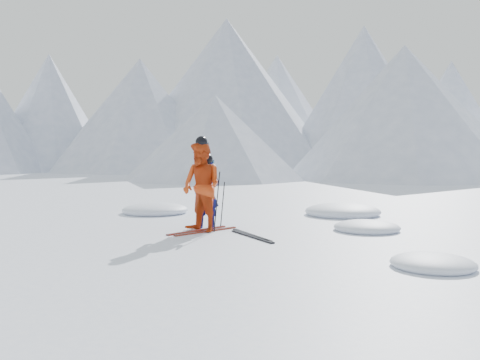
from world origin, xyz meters
The scene contains 12 objects.
ground centered at (0.00, 0.00, 0.00)m, with size 160.00×160.00×0.00m, color white.
skier_blue centered at (-1.99, 0.14, 0.79)m, with size 0.58×0.38×1.58m, color #0D104F.
skier_red centered at (-1.82, -0.32, 0.98)m, with size 0.95×0.74×1.96m, color #CA3C10.
pole_blue_left centered at (-2.29, 0.29, 0.53)m, with size 0.02×0.02×1.06m, color black.
pole_blue_right centered at (-1.74, 0.39, 0.53)m, with size 0.02×0.02×1.06m, color black.
pole_red_left centered at (-2.12, -0.07, 0.65)m, with size 0.02×0.02×1.31m, color black.
pole_red_right centered at (-1.52, -0.17, 0.65)m, with size 0.02×0.02×1.31m, color black.
ski_worn_left centered at (-1.94, -0.32, 0.01)m, with size 0.09×1.70×0.03m, color black.
ski_worn_right centered at (-1.70, -0.32, 0.01)m, with size 0.09×1.70×0.03m, color black.
ski_loose_a centered at (-0.61, -0.25, 0.01)m, with size 0.09×1.70×0.03m, color black.
ski_loose_b centered at (-0.51, -0.40, 0.01)m, with size 0.09×1.70×0.03m, color black.
snow_lumps centered at (-1.20, 2.46, 0.00)m, with size 9.66×7.11×0.45m.
Camera 1 is at (4.63, -9.23, 1.70)m, focal length 38.00 mm.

